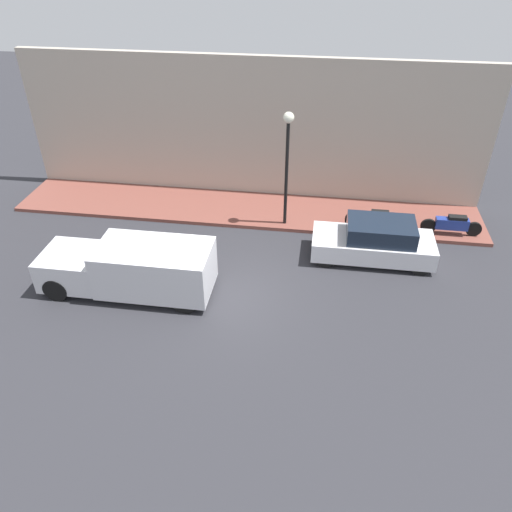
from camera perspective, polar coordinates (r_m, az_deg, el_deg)
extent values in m
plane|color=#2D2D33|center=(15.40, -4.35, -4.45)|extent=(60.00, 60.00, 0.00)
cube|color=brown|center=(19.73, -1.16, 5.38)|extent=(2.73, 18.01, 0.14)
cube|color=#B2A899|center=(19.97, -0.53, 14.26)|extent=(0.30, 18.01, 5.53)
cube|color=silver|center=(17.13, 13.15, 1.16)|extent=(1.65, 4.01, 0.65)
cube|color=#192333|center=(16.83, 14.10, 2.88)|extent=(1.45, 2.20, 0.60)
cylinder|color=black|center=(16.54, 7.92, -0.24)|extent=(0.20, 0.64, 0.64)
cylinder|color=black|center=(17.72, 8.06, 2.32)|extent=(0.20, 0.64, 0.64)
cylinder|color=black|center=(16.88, 18.34, -1.08)|extent=(0.20, 0.64, 0.64)
cylinder|color=black|center=(18.04, 17.80, 1.49)|extent=(0.20, 0.64, 0.64)
cube|color=silver|center=(15.23, -11.44, -1.34)|extent=(1.82, 3.40, 1.41)
cube|color=silver|center=(16.34, -20.06, -1.12)|extent=(1.72, 1.83, 0.99)
cube|color=#192333|center=(16.32, -21.10, -0.24)|extent=(1.54, 1.01, 0.40)
cylinder|color=black|center=(16.12, -21.90, -3.55)|extent=(0.22, 0.75, 0.75)
cylinder|color=black|center=(17.20, -19.63, -0.43)|extent=(0.22, 0.75, 0.75)
cylinder|color=black|center=(14.67, -8.15, -5.17)|extent=(0.22, 0.75, 0.75)
cylinder|color=black|center=(15.84, -6.70, -1.64)|extent=(0.22, 0.75, 0.75)
cube|color=navy|center=(19.10, 21.47, 3.46)|extent=(0.30, 1.13, 0.40)
cube|color=black|center=(19.01, 22.08, 4.08)|extent=(0.27, 0.62, 0.12)
cylinder|color=black|center=(18.99, 19.08, 3.28)|extent=(0.10, 0.54, 0.54)
cylinder|color=black|center=(19.38, 23.62, 2.83)|extent=(0.10, 0.54, 0.54)
cube|color=#B7B7BF|center=(18.57, 13.44, 4.23)|extent=(0.30, 1.14, 0.36)
cube|color=black|center=(18.47, 14.02, 4.83)|extent=(0.27, 0.62, 0.12)
cylinder|color=black|center=(18.56, 11.12, 4.08)|extent=(0.10, 0.65, 0.65)
cylinder|color=black|center=(18.72, 15.64, 3.68)|extent=(0.10, 0.65, 0.65)
cylinder|color=black|center=(17.80, 3.50, 9.22)|extent=(0.12, 0.12, 3.89)
sphere|color=silver|center=(17.03, 3.74, 15.50)|extent=(0.38, 0.38, 0.38)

